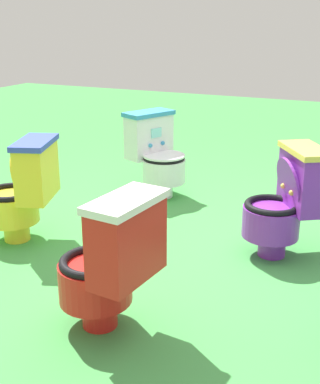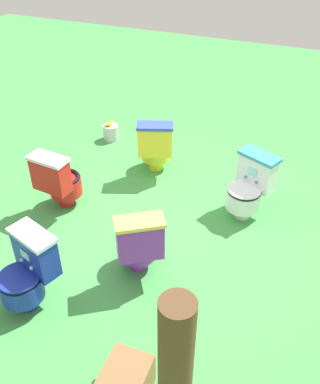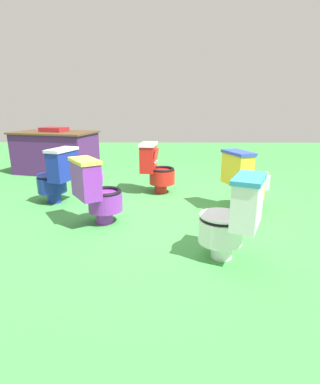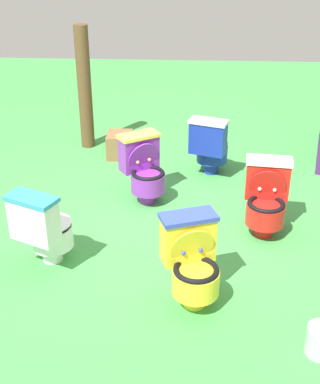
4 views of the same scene
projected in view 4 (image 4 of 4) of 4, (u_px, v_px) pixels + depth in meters
ground at (170, 220)px, 5.30m from camera, size 14.00×14.00×0.00m
toilet_white at (44, 228)px, 4.45m from camera, size 0.61×0.57×0.73m
toilet_yellow at (192, 261)px, 4.02m from camera, size 0.60×0.55×0.73m
toilet_blue at (210, 146)px, 6.10m from camera, size 0.60×0.54×0.73m
toilet_purple at (144, 168)px, 5.54m from camera, size 0.63×0.61×0.73m
toilet_red at (266, 197)px, 4.95m from camera, size 0.53×0.45×0.73m
wooden_post at (85, 88)px, 6.70m from camera, size 0.18×0.18×1.60m
small_crate at (120, 145)px, 6.69m from camera, size 0.38×0.32×0.31m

